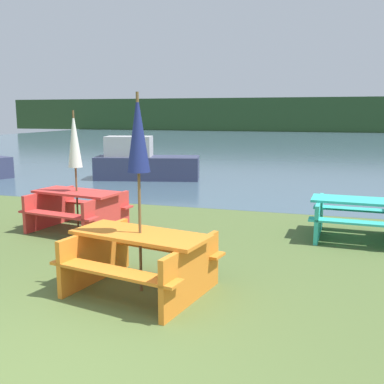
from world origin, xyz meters
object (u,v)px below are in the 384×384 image
Objects in this scene: picnic_table_orange at (141,256)px; umbrella_white at (74,140)px; boat at (144,163)px; picnic_table_red at (77,207)px; umbrella_navy at (138,135)px; picnic_table_teal at (356,215)px.

umbrella_white is (-2.38, 2.46, 1.27)m from picnic_table_orange.
boat is at bearing 102.05° from umbrella_white.
picnic_table_red is (-2.38, 2.46, -0.01)m from picnic_table_orange.
picnic_table_orange is at bearing 0.00° from umbrella_navy.
boat reaches higher than picnic_table_teal.
boat is at bearing 112.63° from umbrella_navy.
boat reaches higher than picnic_table_orange.
picnic_table_teal is (2.75, 3.36, -0.03)m from picnic_table_orange.
umbrella_navy reaches higher than picnic_table_teal.
picnic_table_teal is 8.72m from boat.
picnic_table_orange is 3.65m from umbrella_white.
umbrella_navy is (2.38, -2.46, 1.53)m from picnic_table_red.
picnic_table_red is 5.21m from picnic_table_teal.
picnic_table_teal is 0.65× the size of umbrella_navy.
picnic_table_orange is at bearing -45.94° from picnic_table_red.
picnic_table_red is at bearing 180.00° from umbrella_white.
picnic_table_orange is 9.87m from boat.
picnic_table_red is 1.28m from umbrella_white.
umbrella_white is 6.91m from boat.
picnic_table_orange reaches higher than picnic_table_teal.
picnic_table_orange is 3.42m from picnic_table_red.
boat is (-1.42, 6.66, -1.19)m from umbrella_white.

